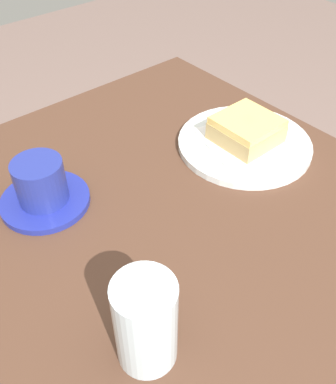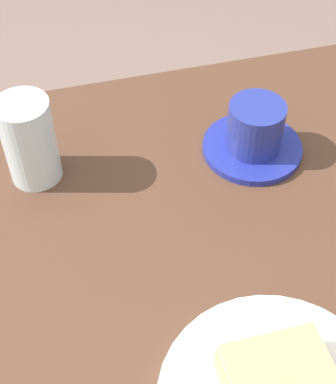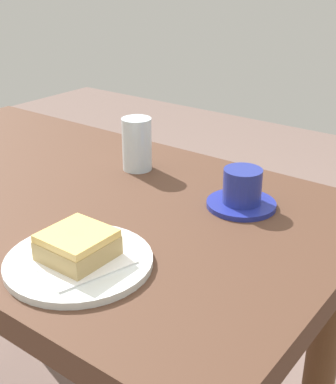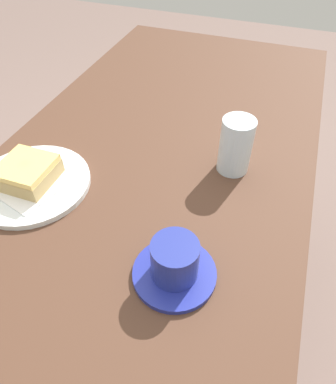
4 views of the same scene
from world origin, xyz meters
The scene contains 3 objects.
table centered at (0.00, 0.00, 0.64)m, with size 1.15×0.64×0.77m.
water_glass centered at (0.07, 0.16, 0.83)m, with size 0.06×0.06×0.11m, color silver.
coffee_cup centered at (0.34, 0.13, 0.80)m, with size 0.13×0.13×0.07m.
Camera 2 is at (0.10, -0.36, 1.30)m, focal length 54.67 mm.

